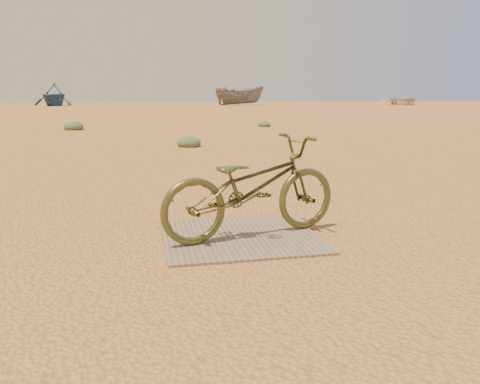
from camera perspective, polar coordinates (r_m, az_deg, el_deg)
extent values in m
plane|color=#C28946|center=(4.71, 1.76, -3.40)|extent=(120.00, 120.00, 0.00)
cube|color=#7D6E55|center=(4.15, 0.00, -5.38)|extent=(1.34, 1.26, 0.02)
imported|color=#4C4F24|center=(4.02, 1.49, 0.61)|extent=(1.75, 0.97, 0.87)
imported|color=#2C5276|center=(50.38, -21.77, 11.01)|extent=(4.73, 5.14, 2.26)
imported|color=slate|center=(49.43, -0.08, 11.66)|extent=(5.31, 2.94, 1.94)
imported|color=beige|center=(54.63, 19.21, 10.60)|extent=(5.00, 6.10, 1.10)
ellipsoid|color=#57714B|center=(11.25, -6.22, 5.53)|extent=(0.57, 0.57, 0.32)
ellipsoid|color=#57714B|center=(17.87, 2.97, 7.96)|extent=(0.49, 0.49, 0.27)
ellipsoid|color=#57714B|center=(17.32, -19.60, 7.16)|extent=(0.67, 0.67, 0.37)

